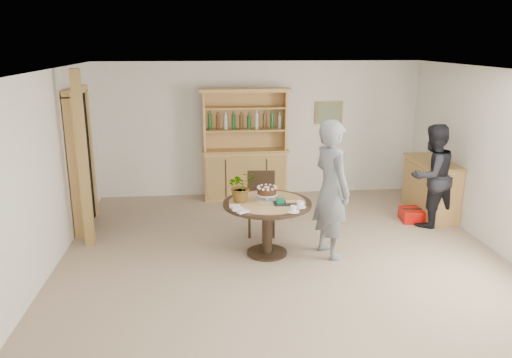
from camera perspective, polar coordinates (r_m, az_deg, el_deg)
The scene contains 17 objects.
ground at distance 6.45m, azimuth 3.69°, elevation -10.74°, with size 7.00×7.00×0.00m, color tan.
room_shell at distance 5.90m, azimuth 4.00°, elevation 4.62°, with size 6.04×7.04×2.52m.
doorway at distance 8.15m, azimuth -19.41°, elevation 2.26°, with size 0.13×1.10×2.18m.
pine_post at distance 7.30m, azimuth -19.16°, elevation 1.98°, with size 0.12×0.12×2.50m, color #AF8649.
hutch at distance 9.23m, azimuth -1.26°, elevation 1.97°, with size 1.62×0.54×2.04m.
sideboard at distance 8.88m, azimuth 19.37°, elevation -0.93°, with size 0.54×1.26×0.94m.
dining_table at distance 6.78m, azimuth 1.29°, elevation -3.84°, with size 1.20×1.20×0.76m.
dining_chair at distance 7.58m, azimuth 0.60°, elevation -2.26°, with size 0.46×0.46×0.95m.
birthday_cake at distance 6.74m, azimuth 1.25°, elevation -1.47°, with size 0.30×0.30×0.20m.
flower_vase at distance 6.69m, azimuth -1.72°, elevation -0.84°, with size 0.38×0.33×0.42m, color #3F7233.
gift_tray at distance 6.63m, azimuth 3.27°, elevation -2.65°, with size 0.30×0.20×0.08m.
coffee_cup_a at distance 6.51m, azimuth 5.09°, elevation -2.92°, with size 0.15×0.15×0.09m.
coffee_cup_b at distance 6.34m, azimuth 4.30°, elevation -3.48°, with size 0.15×0.15×0.08m.
napkins at distance 6.40m, azimuth -2.03°, elevation -3.44°, with size 0.24×0.33×0.03m.
teen_boy at distance 6.73m, azimuth 8.61°, elevation -1.16°, with size 0.69×0.45×1.88m, color slate.
adult_person at distance 8.26m, azimuth 19.45°, elevation 0.35°, with size 0.79×0.62×1.63m, color black.
red_suitcase at distance 8.61m, azimuth 18.18°, elevation -3.92°, with size 0.63×0.45×0.21m.
Camera 1 is at (-0.96, -5.71, 2.85)m, focal length 35.00 mm.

